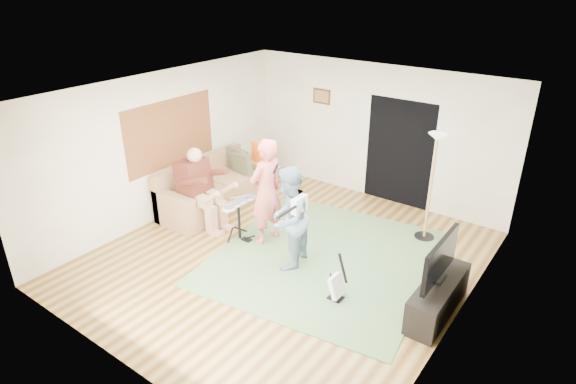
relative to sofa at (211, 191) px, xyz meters
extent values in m
plane|color=brown|center=(2.30, -0.69, -0.31)|extent=(6.00, 6.00, 0.00)
plane|color=white|center=(2.30, -0.69, 2.39)|extent=(6.00, 6.00, 0.00)
plane|color=brown|center=(-0.44, -0.49, 1.24)|extent=(0.00, 2.05, 2.05)
plane|color=black|center=(2.85, 2.30, 0.74)|extent=(2.10, 0.00, 2.10)
cube|color=#3F2314|center=(1.05, 2.30, 1.59)|extent=(0.42, 0.03, 0.32)
cube|color=#507446|center=(2.84, -0.31, -0.30)|extent=(3.77, 3.94, 0.02)
cube|color=#A37C51|center=(0.10, 0.00, -0.08)|extent=(0.94, 1.87, 0.46)
cube|color=#A37C51|center=(-0.29, 0.00, 0.16)|extent=(0.18, 2.31, 0.94)
cube|color=#A37C51|center=(0.10, 1.05, 0.02)|extent=(0.94, 0.22, 0.66)
cube|color=#A37C51|center=(0.10, -1.05, 0.02)|extent=(0.94, 0.22, 0.66)
cube|color=#5A2619|center=(0.25, -0.65, 0.57)|extent=(0.41, 0.53, 0.68)
sphere|color=tan|center=(0.33, -0.65, 1.03)|extent=(0.27, 0.27, 0.27)
cylinder|color=black|center=(1.30, -0.65, 0.04)|extent=(0.05, 0.05, 0.66)
cube|color=white|center=(1.30, -0.65, 0.36)|extent=(0.13, 0.66, 0.04)
imported|color=#CF5A5A|center=(1.72, -0.40, 0.61)|extent=(0.54, 0.73, 1.85)
imported|color=#6E8CA2|center=(2.47, -0.81, 0.52)|extent=(0.78, 0.92, 1.66)
cube|color=black|center=(3.54, -1.13, -0.30)|extent=(0.21, 0.17, 0.03)
cube|color=silver|center=(3.54, -1.13, -0.09)|extent=(0.17, 0.25, 0.33)
cylinder|color=black|center=(3.63, -1.13, 0.25)|extent=(0.17, 0.04, 0.43)
cylinder|color=black|center=(3.90, 1.29, -0.30)|extent=(0.34, 0.34, 0.03)
cylinder|color=tan|center=(3.90, 1.29, 0.61)|extent=(0.04, 0.04, 1.81)
cone|color=white|center=(3.90, 1.29, 1.54)|extent=(0.30, 0.30, 0.12)
cube|color=tan|center=(0.30, 0.89, 0.18)|extent=(0.55, 0.55, 0.04)
cube|color=orange|center=(0.30, 1.09, 0.54)|extent=(0.44, 0.19, 0.46)
cube|color=black|center=(4.80, -0.57, -0.06)|extent=(0.40, 1.40, 0.50)
cube|color=black|center=(4.75, -0.57, 0.54)|extent=(0.06, 1.10, 0.58)
camera|label=1|loc=(6.28, -6.05, 3.97)|focal=30.00mm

